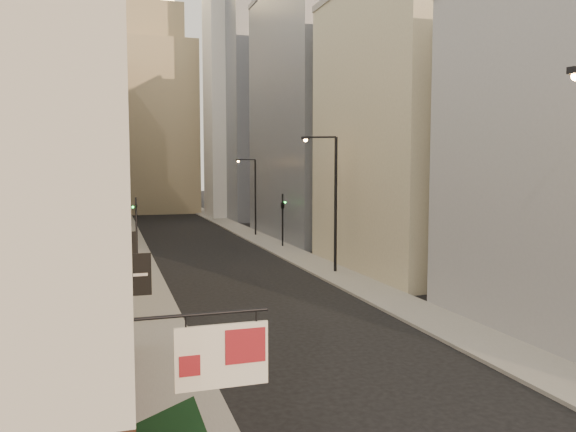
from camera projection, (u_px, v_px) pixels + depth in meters
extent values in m
cube|color=gray|center=(128.00, 237.00, 59.19)|extent=(3.00, 140.00, 0.15)
cube|color=gray|center=(248.00, 233.00, 63.13)|extent=(3.00, 140.00, 0.15)
cylinder|color=black|center=(198.00, 314.00, 9.30)|extent=(2.40, 0.06, 0.06)
cube|color=beige|center=(222.00, 356.00, 9.49)|extent=(1.60, 0.06, 1.10)
cube|color=maroon|center=(245.00, 345.00, 9.60)|extent=(0.70, 0.10, 0.60)
cube|color=maroon|center=(189.00, 365.00, 9.33)|extent=(0.35, 0.10, 0.35)
cube|color=#0F36B3|center=(129.00, 403.00, 12.25)|extent=(0.08, 0.40, 0.50)
cube|color=black|center=(140.00, 274.00, 19.73)|extent=(0.80, 0.08, 1.50)
cube|color=black|center=(130.00, 244.00, 29.24)|extent=(0.70, 0.08, 1.30)
cube|color=tan|center=(33.00, 156.00, 29.33)|extent=(8.00, 12.00, 16.00)
cube|color=#939398|center=(58.00, 135.00, 44.35)|extent=(8.00, 16.00, 20.00)
cube|color=tan|center=(73.00, 158.00, 61.57)|extent=(8.00, 18.00, 17.00)
cube|color=gray|center=(80.00, 136.00, 80.26)|extent=(8.00, 20.00, 24.00)
cube|color=tan|center=(404.00, 131.00, 40.23)|extent=(8.00, 16.00, 20.00)
cube|color=gray|center=(309.00, 115.00, 58.96)|extent=(8.00, 20.00, 26.00)
cube|color=gray|center=(284.00, 54.00, 86.35)|extent=(20.00, 22.00, 50.00)
cube|color=tan|center=(153.00, 129.00, 94.81)|extent=(14.00, 14.00, 28.00)
cube|color=tan|center=(150.00, 26.00, 93.38)|extent=(10.00, 10.00, 6.00)
cube|color=silver|center=(234.00, 104.00, 84.60)|extent=(8.00, 8.00, 34.00)
cube|color=black|center=(576.00, 71.00, 16.70)|extent=(0.67, 0.41, 0.21)
sphere|color=#FF9D3F|center=(576.00, 76.00, 16.71)|extent=(0.27, 0.27, 0.27)
cylinder|color=black|center=(336.00, 206.00, 38.97)|extent=(0.21, 0.21, 9.49)
cylinder|color=black|center=(321.00, 137.00, 38.68)|extent=(1.98, 0.96, 0.13)
cube|color=black|center=(306.00, 138.00, 38.79)|extent=(0.62, 0.44, 0.19)
sphere|color=#FF9D3F|center=(306.00, 140.00, 38.80)|extent=(0.25, 0.25, 0.25)
cylinder|color=black|center=(255.00, 198.00, 60.76)|extent=(0.18, 0.18, 8.30)
cylinder|color=black|center=(247.00, 160.00, 60.34)|extent=(1.82, 0.53, 0.11)
cube|color=black|center=(238.00, 160.00, 60.27)|extent=(0.54, 0.31, 0.17)
sphere|color=#FF9D3F|center=(238.00, 161.00, 60.28)|extent=(0.22, 0.22, 0.22)
cylinder|color=black|center=(136.00, 228.00, 45.89)|extent=(0.16, 0.16, 5.00)
imported|color=black|center=(136.00, 207.00, 45.74)|extent=(0.49, 0.49, 1.13)
sphere|color=#19E533|center=(133.00, 207.00, 45.67)|extent=(0.16, 0.16, 0.16)
cylinder|color=black|center=(283.00, 221.00, 51.97)|extent=(0.16, 0.16, 5.00)
imported|color=black|center=(283.00, 202.00, 51.82)|extent=(0.68, 0.68, 1.25)
sphere|color=#19E533|center=(285.00, 202.00, 51.90)|extent=(0.16, 0.16, 0.16)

